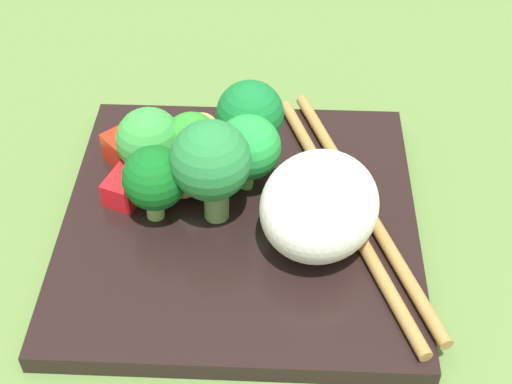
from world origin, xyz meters
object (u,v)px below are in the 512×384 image
chopstick_pair (353,204)px  rice_mound (319,206)px  broccoli_floret_1 (149,141)px  square_plate (240,222)px  carrot_slice_0 (214,181)px

chopstick_pair → rice_mound: bearing=121.3°
broccoli_floret_1 → rice_mound: bearing=149.5°
square_plate → broccoli_floret_1: broccoli_floret_1 is taller
chopstick_pair → broccoli_floret_1: bearing=58.1°
square_plate → rice_mound: size_ratio=2.94×
carrot_slice_0 → chopstick_pair: chopstick_pair is taller
rice_mound → chopstick_pair: 4.83cm
carrot_slice_0 → chopstick_pair: (-9.44, 2.44, 0.15)cm
broccoli_floret_1 → carrot_slice_0: 5.29cm
carrot_slice_0 → chopstick_pair: bearing=165.5°
broccoli_floret_1 → square_plate: bearing=145.9°
rice_mound → broccoli_floret_1: size_ratio=1.49×
rice_mound → chopstick_pair: size_ratio=0.34×
square_plate → carrot_slice_0: carrot_slice_0 is taller
square_plate → chopstick_pair: 7.69cm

